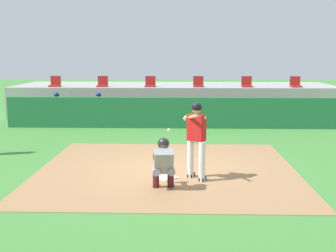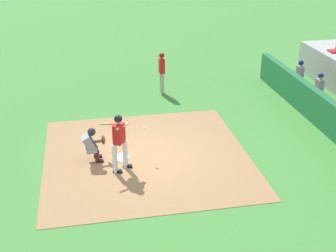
{
  "view_description": "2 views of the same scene",
  "coord_description": "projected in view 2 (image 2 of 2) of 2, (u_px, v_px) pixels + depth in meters",
  "views": [
    {
      "loc": [
        0.38,
        -11.09,
        2.89
      ],
      "look_at": [
        0.0,
        0.7,
        1.0
      ],
      "focal_mm": 48.56,
      "sensor_mm": 36.0,
      "label": 1
    },
    {
      "loc": [
        12.61,
        -1.72,
        7.0
      ],
      "look_at": [
        0.0,
        0.7,
        1.0
      ],
      "focal_mm": 48.62,
      "sensor_mm": 36.0,
      "label": 2
    }
  ],
  "objects": [
    {
      "name": "on_deck_batter",
      "position": [
        162.0,
        70.0,
        19.12
      ],
      "size": [
        0.58,
        0.23,
        1.79
      ],
      "color": "#99999E",
      "rests_on": "ground"
    },
    {
      "name": "stadium_seat_0",
      "position": [
        336.0,
        49.0,
        20.24
      ],
      "size": [
        0.46,
        0.46,
        0.48
      ],
      "color": "#A51E1E",
      "rests_on": "stands_platform"
    },
    {
      "name": "dirt_infield",
      "position": [
        146.0,
        156.0,
        14.47
      ],
      "size": [
        6.4,
        6.4,
        0.01
      ],
      "primitive_type": "cube",
      "color": "#9E754C",
      "rests_on": "ground"
    },
    {
      "name": "dugout_player_0",
      "position": [
        297.0,
        74.0,
        19.75
      ],
      "size": [
        0.49,
        0.7,
        1.3
      ],
      "color": "#939399",
      "rests_on": "ground"
    },
    {
      "name": "batter_at_plate",
      "position": [
        119.0,
        139.0,
        13.27
      ],
      "size": [
        0.55,
        0.91,
        1.8
      ],
      "color": "silver",
      "rests_on": "ground"
    },
    {
      "name": "dugout_player_1",
      "position": [
        316.0,
        88.0,
        18.19
      ],
      "size": [
        0.49,
        0.7,
        1.3
      ],
      "color": "#939399",
      "rests_on": "ground"
    },
    {
      "name": "ground_plane",
      "position": [
        146.0,
        156.0,
        14.48
      ],
      "size": [
        80.0,
        80.0,
        0.0
      ],
      "primitive_type": "plane",
      "color": "#428438"
    },
    {
      "name": "catcher_crouched",
      "position": [
        93.0,
        143.0,
        13.96
      ],
      "size": [
        0.52,
        1.99,
        1.13
      ],
      "color": "gray",
      "rests_on": "ground"
    },
    {
      "name": "home_plate",
      "position": [
        121.0,
        158.0,
        14.33
      ],
      "size": [
        0.62,
        0.62,
        0.02
      ],
      "primitive_type": "cube",
      "rotation": [
        0.0,
        0.0,
        0.79
      ],
      "color": "white",
      "rests_on": "dirt_infield"
    }
  ]
}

